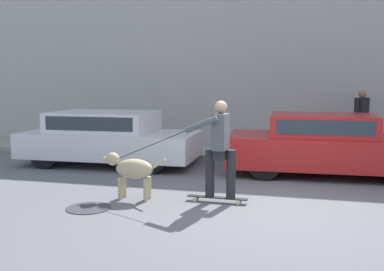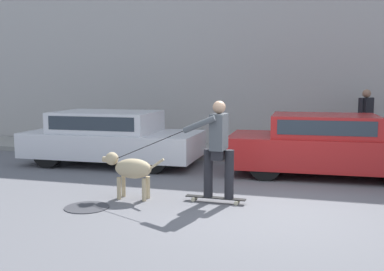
% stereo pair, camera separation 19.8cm
% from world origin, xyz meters
% --- Properties ---
extents(ground_plane, '(36.00, 36.00, 0.00)m').
position_xyz_m(ground_plane, '(0.00, 0.00, 0.00)').
color(ground_plane, slate).
extents(back_wall, '(32.00, 0.30, 5.49)m').
position_xyz_m(back_wall, '(0.00, 5.99, 2.74)').
color(back_wall, '#B2ADA8').
rests_on(back_wall, ground_plane).
extents(sidewalk_curb, '(30.00, 1.98, 0.13)m').
position_xyz_m(sidewalk_curb, '(0.00, 4.83, 0.06)').
color(sidewalk_curb, gray).
rests_on(sidewalk_curb, ground_plane).
extents(parked_car_0, '(4.08, 1.90, 1.24)m').
position_xyz_m(parked_car_0, '(-3.93, 2.83, 0.63)').
color(parked_car_0, black).
rests_on(parked_car_0, ground_plane).
extents(parked_car_1, '(4.22, 1.86, 1.27)m').
position_xyz_m(parked_car_1, '(0.98, 2.83, 0.62)').
color(parked_car_1, black).
rests_on(parked_car_1, ground_plane).
extents(dog, '(1.09, 0.34, 0.77)m').
position_xyz_m(dog, '(-2.24, 0.05, 0.51)').
color(dog, tan).
rests_on(dog, ground_plane).
extents(skateboarder, '(2.24, 0.61, 1.64)m').
position_xyz_m(skateboarder, '(-0.79, 0.20, 0.93)').
color(skateboarder, beige).
rests_on(skateboarder, ground_plane).
extents(pedestrian_with_bag, '(0.45, 0.61, 1.62)m').
position_xyz_m(pedestrian_with_bag, '(1.85, 4.92, 1.02)').
color(pedestrian_with_bag, '#28282D').
rests_on(pedestrian_with_bag, sidewalk_curb).
extents(manhole_cover, '(0.69, 0.69, 0.01)m').
position_xyz_m(manhole_cover, '(-2.68, -0.65, 0.01)').
color(manhole_cover, '#38383D').
rests_on(manhole_cover, ground_plane).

